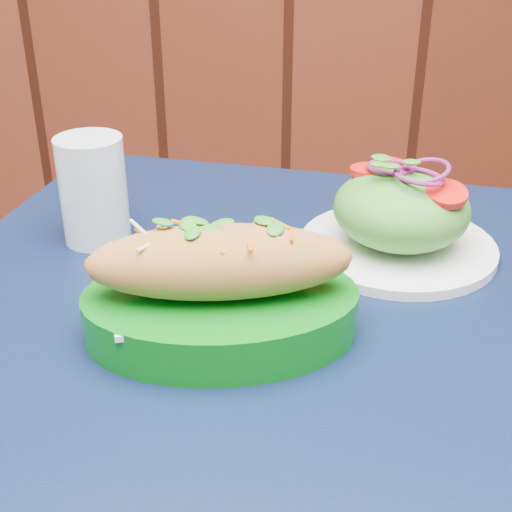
{
  "coord_description": "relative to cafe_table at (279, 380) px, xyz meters",
  "views": [
    {
      "loc": [
        -0.33,
        0.81,
        1.14
      ],
      "look_at": [
        -0.38,
        1.43,
        0.81
      ],
      "focal_mm": 50.0,
      "sensor_mm": 36.0,
      "label": 1
    }
  ],
  "objects": [
    {
      "name": "banh_mi_basket",
      "position": [
        -0.06,
        -0.04,
        0.14
      ],
      "size": [
        0.29,
        0.21,
        0.12
      ],
      "rotation": [
        0.0,
        0.0,
        0.14
      ],
      "color": "#076D11",
      "rests_on": "cafe_table"
    },
    {
      "name": "water_glass",
      "position": [
        -0.23,
        0.15,
        0.15
      ],
      "size": [
        0.08,
        0.08,
        0.13
      ],
      "primitive_type": "cylinder",
      "color": "silver",
      "rests_on": "cafe_table"
    },
    {
      "name": "cafe_table",
      "position": [
        0.0,
        0.0,
        0.0
      ],
      "size": [
        0.92,
        0.92,
        0.75
      ],
      "rotation": [
        0.0,
        0.0,
        -0.17
      ],
      "color": "black",
      "rests_on": "ground"
    },
    {
      "name": "salad_plate",
      "position": [
        0.13,
        0.14,
        0.13
      ],
      "size": [
        0.23,
        0.23,
        0.11
      ],
      "rotation": [
        0.0,
        0.0,
        -0.32
      ],
      "color": "white",
      "rests_on": "cafe_table"
    }
  ]
}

